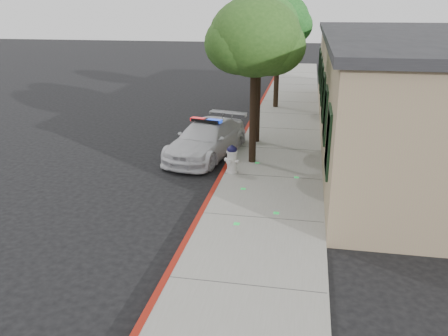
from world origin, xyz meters
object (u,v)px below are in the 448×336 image
at_px(street_tree_mid, 259,30).
at_px(street_tree_far, 279,22).
at_px(clapboard_building, 412,86).
at_px(street_tree_near, 255,41).
at_px(fire_hydrant, 232,159).
at_px(police_car, 206,139).

distance_m(street_tree_mid, street_tree_far, 6.63).
xyz_separation_m(clapboard_building, street_tree_near, (-5.84, -4.68, 2.00)).
bearing_deg(street_tree_far, street_tree_near, -90.72).
height_order(fire_hydrant, street_tree_mid, street_tree_mid).
xyz_separation_m(police_car, street_tree_far, (1.87, 8.44, 3.78)).
height_order(fire_hydrant, street_tree_far, street_tree_far).
relative_size(street_tree_near, street_tree_far, 0.94).
height_order(street_tree_mid, street_tree_far, street_tree_far).
relative_size(police_car, street_tree_mid, 0.85).
bearing_deg(street_tree_near, fire_hydrant, -112.87).
height_order(police_car, street_tree_far, street_tree_far).
height_order(police_car, street_tree_near, street_tree_near).
distance_m(fire_hydrant, street_tree_mid, 5.29).
xyz_separation_m(street_tree_near, street_tree_far, (0.12, 9.16, 0.29)).
distance_m(clapboard_building, police_car, 8.69).
bearing_deg(fire_hydrant, street_tree_far, 105.29).
relative_size(police_car, street_tree_far, 0.83).
distance_m(police_car, street_tree_near, 3.97).
height_order(fire_hydrant, street_tree_near, street_tree_near).
xyz_separation_m(street_tree_mid, street_tree_far, (0.27, 6.62, 0.09)).
distance_m(clapboard_building, street_tree_far, 7.62).
bearing_deg(clapboard_building, street_tree_far, 141.91).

